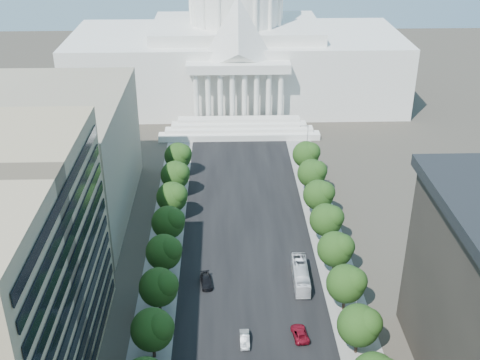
{
  "coord_description": "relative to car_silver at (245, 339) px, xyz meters",
  "views": [
    {
      "loc": [
        -5.24,
        -33.45,
        76.57
      ],
      "look_at": [
        -1.73,
        81.99,
        17.73
      ],
      "focal_mm": 45.0,
      "sensor_mm": 36.0,
      "label": 1
    }
  ],
  "objects": [
    {
      "name": "streetlight_d",
      "position": [
        21.73,
        33.98,
        5.02
      ],
      "size": [
        2.61,
        0.44,
        9.0
      ],
      "color": "gray",
      "rests_on": "ground"
    },
    {
      "name": "streetlight_c",
      "position": [
        21.73,
        8.98,
        5.02
      ],
      "size": [
        2.61,
        0.44,
        9.0
      ],
      "color": "gray",
      "rests_on": "ground"
    },
    {
      "name": "tree_l_d",
      "position": [
        -15.83,
        -3.22,
        5.65
      ],
      "size": [
        7.79,
        7.6,
        9.97
      ],
      "color": "#33261C",
      "rests_on": "ground"
    },
    {
      "name": "tree_r_f",
      "position": [
        20.17,
        20.78,
        5.65
      ],
      "size": [
        7.79,
        7.6,
        9.97
      ],
      "color": "#33261C",
      "rests_on": "ground"
    },
    {
      "name": "capitol",
      "position": [
        1.83,
        133.87,
        19.2
      ],
      "size": [
        120.0,
        56.0,
        73.0
      ],
      "color": "white",
      "rests_on": "ground"
    },
    {
      "name": "tree_r_g",
      "position": [
        20.17,
        32.78,
        5.65
      ],
      "size": [
        7.79,
        7.6,
        9.97
      ],
      "color": "#33261C",
      "rests_on": "ground"
    },
    {
      "name": "office_block_left_far",
      "position": [
        -46.17,
        48.98,
        14.19
      ],
      "size": [
        38.0,
        52.0,
        30.0
      ],
      "primitive_type": "cube",
      "color": "gray",
      "rests_on": "ground"
    },
    {
      "name": "tree_r_j",
      "position": [
        20.17,
        68.78,
        5.65
      ],
      "size": [
        7.79,
        7.6,
        9.97
      ],
      "color": "#33261C",
      "rests_on": "ground"
    },
    {
      "name": "tree_l_j",
      "position": [
        -15.83,
        68.78,
        5.65
      ],
      "size": [
        7.79,
        7.6,
        9.97
      ],
      "color": "#33261C",
      "rests_on": "ground"
    },
    {
      "name": "tree_r_d",
      "position": [
        20.17,
        -3.22,
        5.65
      ],
      "size": [
        7.79,
        7.6,
        9.97
      ],
      "color": "#33261C",
      "rests_on": "ground"
    },
    {
      "name": "tree_l_i",
      "position": [
        -15.83,
        56.78,
        5.65
      ],
      "size": [
        7.79,
        7.6,
        9.97
      ],
      "color": "#33261C",
      "rests_on": "ground"
    },
    {
      "name": "streetlight_e",
      "position": [
        21.73,
        58.98,
        5.02
      ],
      "size": [
        2.61,
        0.44,
        9.0
      ],
      "color": "gray",
      "rests_on": "ground"
    },
    {
      "name": "car_red",
      "position": [
        10.28,
        1.29,
        -0.02
      ],
      "size": [
        3.3,
        5.96,
        1.58
      ],
      "primitive_type": "imported",
      "rotation": [
        0.0,
        0.0,
        3.27
      ],
      "color": "maroon",
      "rests_on": "ground"
    },
    {
      "name": "tree_r_i",
      "position": [
        20.17,
        56.78,
        5.65
      ],
      "size": [
        7.79,
        7.6,
        9.97
      ],
      "color": "#33261C",
      "rests_on": "ground"
    },
    {
      "name": "city_bus",
      "position": [
        12.41,
        18.09,
        0.98
      ],
      "size": [
        3.37,
        12.89,
        3.57
      ],
      "primitive_type": "imported",
      "rotation": [
        0.0,
        0.0,
        -0.03
      ],
      "color": "silver",
      "rests_on": "ground"
    },
    {
      "name": "tree_l_h",
      "position": [
        -15.83,
        44.78,
        5.65
      ],
      "size": [
        7.79,
        7.6,
        9.97
      ],
      "color": "#33261C",
      "rests_on": "ground"
    },
    {
      "name": "streetlight_f",
      "position": [
        21.73,
        83.98,
        5.02
      ],
      "size": [
        2.61,
        0.44,
        9.0
      ],
      "color": "gray",
      "rests_on": "ground"
    },
    {
      "name": "tree_r_e",
      "position": [
        20.17,
        8.78,
        5.65
      ],
      "size": [
        7.79,
        7.6,
        9.97
      ],
      "color": "#33261C",
      "rests_on": "ground"
    },
    {
      "name": "tree_r_h",
      "position": [
        20.17,
        44.78,
        5.65
      ],
      "size": [
        7.79,
        7.6,
        9.97
      ],
      "color": "#33261C",
      "rests_on": "ground"
    },
    {
      "name": "sidewalk_left",
      "position": [
        -17.17,
        38.98,
        -0.81
      ],
      "size": [
        8.0,
        260.0,
        0.02
      ],
      "primitive_type": "cube",
      "color": "gray",
      "rests_on": "ground"
    },
    {
      "name": "tree_l_e",
      "position": [
        -15.83,
        8.78,
        5.65
      ],
      "size": [
        7.79,
        7.6,
        9.97
      ],
      "color": "#33261C",
      "rests_on": "ground"
    },
    {
      "name": "car_silver",
      "position": [
        0.0,
        0.0,
        0.0
      ],
      "size": [
        1.76,
        4.91,
        1.61
      ],
      "primitive_type": "imported",
      "rotation": [
        0.0,
        0.0,
        0.01
      ],
      "color": "#AFB2B7",
      "rests_on": "ground"
    },
    {
      "name": "tree_l_g",
      "position": [
        -15.83,
        32.78,
        5.65
      ],
      "size": [
        7.79,
        7.6,
        9.97
      ],
      "color": "#33261C",
      "rests_on": "ground"
    },
    {
      "name": "road_asphalt",
      "position": [
        1.83,
        38.98,
        -0.81
      ],
      "size": [
        30.0,
        260.0,
        0.01
      ],
      "primitive_type": "cube",
      "color": "black",
      "rests_on": "ground"
    },
    {
      "name": "sidewalk_right",
      "position": [
        20.83,
        38.98,
        -0.81
      ],
      "size": [
        8.0,
        260.0,
        0.02
      ],
      "primitive_type": "cube",
      "color": "gray",
      "rests_on": "ground"
    },
    {
      "name": "tree_l_f",
      "position": [
        -15.83,
        20.78,
        5.65
      ],
      "size": [
        7.79,
        7.6,
        9.97
      ],
      "color": "#33261C",
      "rests_on": "ground"
    },
    {
      "name": "car_dark_b",
      "position": [
        -7.37,
        17.73,
        0.01
      ],
      "size": [
        3.0,
        5.87,
        1.63
      ],
      "primitive_type": "imported",
      "rotation": [
        0.0,
        0.0,
        0.13
      ],
      "color": "black",
      "rests_on": "ground"
    }
  ]
}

